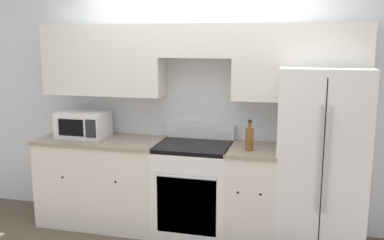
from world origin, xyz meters
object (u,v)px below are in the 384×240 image
object	(u,v)px
refrigerator	(321,158)
oven_range	(194,188)
bottle	(249,138)
microwave	(83,124)

from	to	relation	value
refrigerator	oven_range	bearing A→B (deg)	-176.52
refrigerator	bottle	bearing A→B (deg)	-165.90
refrigerator	microwave	size ratio (longest dim) A/B	3.38
refrigerator	microwave	world-z (taller)	refrigerator
microwave	bottle	size ratio (longest dim) A/B	1.74
oven_range	bottle	xyz separation A→B (m)	(0.57, -0.09, 0.58)
bottle	oven_range	bearing A→B (deg)	170.73
oven_range	microwave	world-z (taller)	microwave
microwave	bottle	world-z (taller)	bottle
oven_range	bottle	bearing A→B (deg)	-9.27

